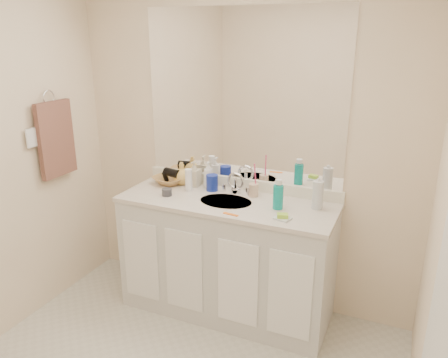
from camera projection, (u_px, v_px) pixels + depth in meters
The scene contains 25 objects.
wall_back at pixel (242, 147), 3.17m from camera, with size 2.60×0.02×2.40m, color #FBE5C4.
vanity_cabinet at pixel (227, 258), 3.18m from camera, with size 1.50×0.55×0.85m, color silver.
countertop at pixel (227, 202), 3.04m from camera, with size 1.52×0.57×0.03m, color silver.
backsplash at pixel (241, 183), 3.25m from camera, with size 1.52×0.03×0.08m, color white.
sink_basin at pixel (226, 203), 3.02m from camera, with size 0.37×0.37×0.02m, color silver.
faucet at pixel (236, 186), 3.16m from camera, with size 0.02×0.02×0.11m, color silver.
mirror at pixel (242, 97), 3.05m from camera, with size 1.48×0.01×1.20m, color white.
blue_mug at pixel (212, 183), 3.21m from camera, with size 0.09×0.09×0.12m, color #172B9F.
tan_cup at pixel (254, 190), 3.10m from camera, with size 0.07×0.07×0.09m, color beige.
toothbrush at pixel (255, 176), 3.06m from camera, with size 0.01×0.01×0.19m, color #FF437E.
mouthwash_bottle at pixel (278, 197), 2.87m from camera, with size 0.07×0.07×0.16m, color #0C948D.
clear_pump_bottle at pixel (318, 195), 2.86m from camera, with size 0.07×0.07×0.19m, color silver.
soap_dish at pixel (282, 218), 2.72m from camera, with size 0.10×0.08×0.01m, color silver.
green_soap at pixel (283, 216), 2.71m from camera, with size 0.07×0.05×0.02m, color #9DD634.
orange_comb at pixel (231, 214), 2.79m from camera, with size 0.11×0.02×0.00m, color orange.
dark_jar at pixel (167, 192), 3.11m from camera, with size 0.07×0.07×0.05m, color #34343B.
extra_white_bottle at pixel (189, 180), 3.19m from camera, with size 0.05×0.05×0.16m, color white.
soap_bottle_white at pixel (208, 174), 3.27m from camera, with size 0.08×0.08×0.20m, color white.
soap_bottle_cream at pixel (194, 173), 3.30m from camera, with size 0.09×0.09×0.19m, color beige.
soap_bottle_yellow at pixel (182, 173), 3.33m from camera, with size 0.13×0.13×0.17m, color #E1B557.
wicker_basket at pixel (170, 180), 3.36m from camera, with size 0.24×0.24×0.06m, color #AB7C44.
hair_dryer at pixel (172, 173), 3.33m from camera, with size 0.07×0.07×0.13m, color black.
towel_ring at pixel (49, 98), 3.09m from camera, with size 0.11×0.11×0.01m, color silver.
hand_towel at pixel (56, 139), 3.18m from camera, with size 0.04×0.32×0.55m, color #51322B.
switch_plate at pixel (31, 138), 3.00m from camera, with size 0.01×0.09×0.13m, color white.
Camera 1 is at (1.12, -1.58, 1.98)m, focal length 35.00 mm.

